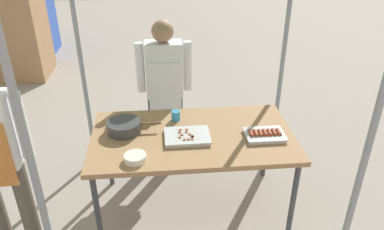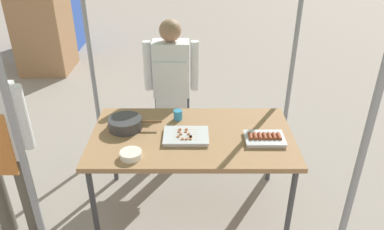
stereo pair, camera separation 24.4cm
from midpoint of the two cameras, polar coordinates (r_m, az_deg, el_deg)
name	(u,v)px [view 1 (the left image)]	position (r m, az deg, el deg)	size (l,w,h in m)	color
ground_plane	(193,206)	(3.42, -2.02, -13.83)	(18.00, 18.00, 0.00)	gray
stall_table	(193,140)	(2.99, -2.25, -3.92)	(1.60, 0.90, 0.75)	#9E724C
tray_grilled_sausages	(265,135)	(2.95, 8.73, -3.03)	(0.31, 0.23, 0.05)	silver
tray_meat_skewers	(187,136)	(2.91, -3.14, -3.33)	(0.35, 0.27, 0.04)	silver
cooking_wok	(124,126)	(3.05, -12.58, -1.74)	(0.43, 0.27, 0.09)	#38383A
condiment_bowl	(135,158)	(2.70, -11.25, -6.48)	(0.16, 0.16, 0.05)	silver
drink_cup_near_edge	(176,116)	(3.16, -4.71, -0.13)	(0.07, 0.07, 0.08)	#338CBF
vendor_woman	(165,84)	(3.58, -6.16, 4.69)	(0.52, 0.22, 1.47)	#333842
neighbor_stall_left	(14,12)	(6.36, -26.58, 13.83)	(0.74, 0.83, 1.98)	#9E724C
neighbor_stall_right	(18,3)	(7.52, -25.90, 15.15)	(1.05, 0.77, 1.79)	#2D51B2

